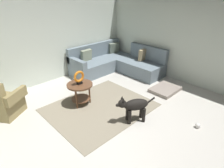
{
  "coord_description": "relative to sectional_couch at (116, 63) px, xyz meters",
  "views": [
    {
      "loc": [
        -2.23,
        -2.18,
        2.47
      ],
      "look_at": [
        0.45,
        0.6,
        0.55
      ],
      "focal_mm": 30.09,
      "sensor_mm": 36.0,
      "label": 1
    }
  ],
  "objects": [
    {
      "name": "torus_sculpture",
      "position": [
        -2.07,
        -0.88,
        0.42
      ],
      "size": [
        0.28,
        0.08,
        0.33
      ],
      "color": "black",
      "rests_on": "side_table"
    },
    {
      "name": "armchair",
      "position": [
        -3.55,
        -0.1,
        0.03
      ],
      "size": [
        0.94,
        1.0,
        0.88
      ],
      "rotation": [
        0.0,
        0.0,
        -0.99
      ],
      "color": "olive",
      "rests_on": "ground_plane"
    },
    {
      "name": "dog",
      "position": [
        -1.67,
        -2.2,
        0.09
      ],
      "size": [
        0.77,
        0.46,
        0.63
      ],
      "rotation": [
        0.0,
        0.0,
        1.07
      ],
      "color": "black",
      "rests_on": "ground_plane"
    },
    {
      "name": "wall_right",
      "position": [
        0.95,
        -2.01,
        1.06
      ],
      "size": [
        0.12,
        6.0,
        2.7
      ],
      "primitive_type": "cube",
      "color": "silver",
      "rests_on": "ground_plane"
    },
    {
      "name": "dog_bed_mat",
      "position": [
        -0.01,
        -1.93,
        -0.25
      ],
      "size": [
        0.8,
        0.6,
        0.09
      ],
      "primitive_type": "cube",
      "color": "gray",
      "rests_on": "ground_plane"
    },
    {
      "name": "wall_back",
      "position": [
        -1.99,
        0.93,
        1.06
      ],
      "size": [
        6.0,
        0.12,
        2.7
      ],
      "primitive_type": "cube",
      "color": "silver",
      "rests_on": "ground_plane"
    },
    {
      "name": "sectional_couch",
      "position": [
        0.0,
        0.0,
        0.0
      ],
      "size": [
        2.2,
        2.25,
        0.88
      ],
      "color": "slate",
      "rests_on": "ground_plane"
    },
    {
      "name": "area_rug",
      "position": [
        -1.84,
        -1.31,
        -0.29
      ],
      "size": [
        2.3,
        1.9,
        0.01
      ],
      "primitive_type": "cube",
      "color": "gray",
      "rests_on": "ground_plane"
    },
    {
      "name": "side_table",
      "position": [
        -2.07,
        -0.88,
        0.12
      ],
      "size": [
        0.6,
        0.6,
        0.54
      ],
      "color": "brown",
      "rests_on": "ground_plane"
    },
    {
      "name": "dog_toy_ball",
      "position": [
        -0.91,
        -3.24,
        -0.24
      ],
      "size": [
        0.1,
        0.1,
        0.1
      ],
      "primitive_type": "sphere",
      "color": "silver",
      "rests_on": "ground_plane"
    },
    {
      "name": "ground_plane",
      "position": [
        -1.99,
        -2.01,
        -0.34
      ],
      "size": [
        6.0,
        6.0,
        0.1
      ],
      "primitive_type": "cube",
      "color": "beige"
    }
  ]
}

